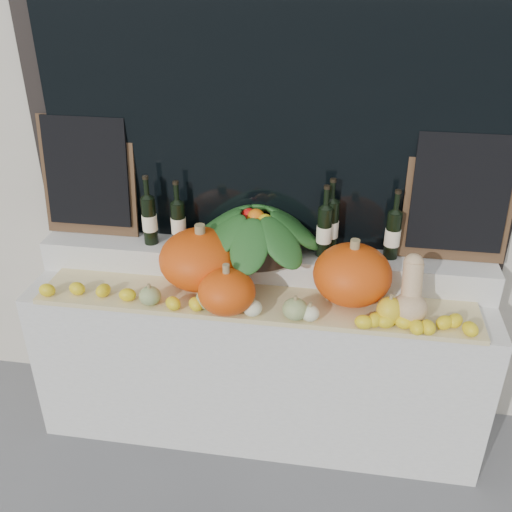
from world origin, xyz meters
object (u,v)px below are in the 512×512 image
at_px(pumpkin_left, 201,259).
at_px(pumpkin_right, 352,275).
at_px(butternut_squash, 411,295).
at_px(wine_bottle_tall, 330,226).
at_px(produce_bowl, 256,230).

height_order(pumpkin_left, pumpkin_right, pumpkin_left).
relative_size(butternut_squash, wine_bottle_tall, 0.76).
bearing_deg(pumpkin_right, butternut_squash, -22.73).
relative_size(pumpkin_left, wine_bottle_tall, 1.07).
relative_size(produce_bowl, wine_bottle_tall, 1.80).
bearing_deg(pumpkin_left, wine_bottle_tall, 17.87).
xyz_separation_m(pumpkin_left, wine_bottle_tall, (0.61, 0.20, 0.13)).
bearing_deg(pumpkin_right, wine_bottle_tall, 118.01).
bearing_deg(pumpkin_left, butternut_squash, -8.08).
relative_size(pumpkin_left, produce_bowl, 0.59).
height_order(pumpkin_right, produce_bowl, produce_bowl).
relative_size(pumpkin_right, produce_bowl, 0.53).
distance_m(pumpkin_right, butternut_squash, 0.28).
bearing_deg(pumpkin_left, produce_bowl, 32.02).
height_order(pumpkin_right, butternut_squash, butternut_squash).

